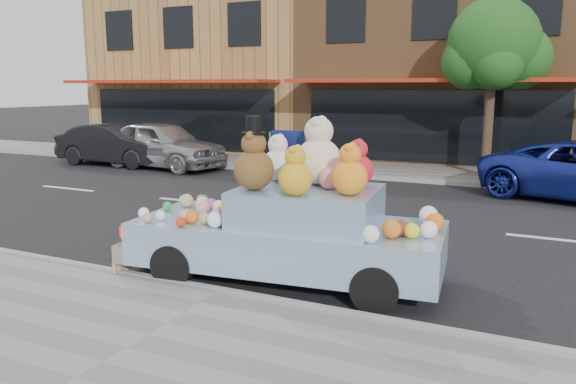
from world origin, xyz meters
The scene contains 11 objects.
ground centered at (0.00, 0.00, 0.00)m, with size 120.00×120.00×0.00m, color black.
near_sidewalk centered at (0.00, -6.50, 0.06)m, with size 60.00×3.00×0.12m, color gray.
far_sidewalk centered at (0.00, 6.50, 0.06)m, with size 60.00×3.00×0.12m, color gray.
near_kerb centered at (0.00, -5.00, 0.07)m, with size 60.00×0.12×0.13m, color gray.
far_kerb centered at (0.00, 5.00, 0.07)m, with size 60.00×0.12×0.13m, color gray.
storefront_left centered at (-10.00, 11.97, 3.64)m, with size 10.00×9.80×7.30m.
storefront_mid centered at (0.00, 11.97, 3.64)m, with size 10.00×9.80×7.30m.
street_tree centered at (2.03, 6.55, 3.69)m, with size 3.00×2.70×5.22m.
car_silver centered at (-8.12, 4.25, 0.80)m, with size 1.88×4.68×1.59m, color #9FA0A4.
car_dark centered at (-9.98, 4.15, 0.73)m, with size 1.53×4.40×1.45m, color black.
art_car centered at (0.51, -3.99, 0.83)m, with size 4.64×2.22×2.34m.
Camera 1 is at (3.76, -10.92, 2.73)m, focal length 35.00 mm.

